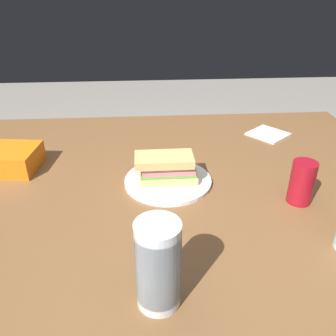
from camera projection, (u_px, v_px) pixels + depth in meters
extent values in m
cube|color=brown|center=(161.00, 186.00, 1.08)|extent=(1.59, 1.12, 0.04)
cylinder|color=brown|center=(301.00, 195.00, 1.73)|extent=(0.07, 0.07, 0.72)
cylinder|color=brown|center=(4.00, 207.00, 1.64)|extent=(0.07, 0.07, 0.72)
cylinder|color=white|center=(168.00, 181.00, 1.06)|extent=(0.26, 0.26, 0.01)
cube|color=#DBB26B|center=(168.00, 176.00, 1.05)|extent=(0.17, 0.09, 0.02)
cube|color=#599E3F|center=(168.00, 171.00, 1.05)|extent=(0.16, 0.09, 0.01)
cube|color=#C6727A|center=(168.00, 167.00, 1.04)|extent=(0.16, 0.08, 0.02)
cube|color=yellow|center=(168.00, 163.00, 1.03)|extent=(0.15, 0.08, 0.01)
cube|color=#DBB26B|center=(164.00, 160.00, 1.02)|extent=(0.17, 0.09, 0.02)
cylinder|color=maroon|center=(302.00, 182.00, 0.95)|extent=(0.07, 0.07, 0.12)
cube|color=orange|center=(1.00, 159.00, 1.13)|extent=(0.25, 0.18, 0.07)
cylinder|color=silver|center=(159.00, 283.00, 0.66)|extent=(0.08, 0.08, 0.09)
cylinder|color=silver|center=(158.00, 276.00, 0.65)|extent=(0.08, 0.08, 0.09)
cylinder|color=silver|center=(158.00, 269.00, 0.64)|extent=(0.08, 0.08, 0.09)
cylinder|color=silver|center=(158.00, 261.00, 0.63)|extent=(0.08, 0.08, 0.09)
cylinder|color=silver|center=(158.00, 254.00, 0.62)|extent=(0.08, 0.08, 0.09)
cylinder|color=silver|center=(158.00, 246.00, 0.61)|extent=(0.08, 0.08, 0.09)
cube|color=white|center=(268.00, 134.00, 1.38)|extent=(0.18, 0.18, 0.01)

